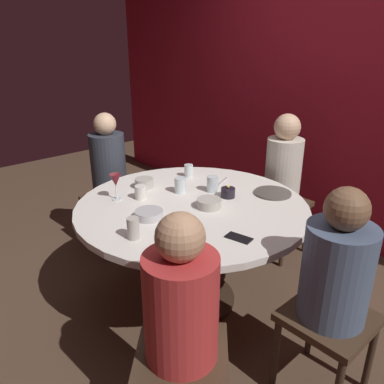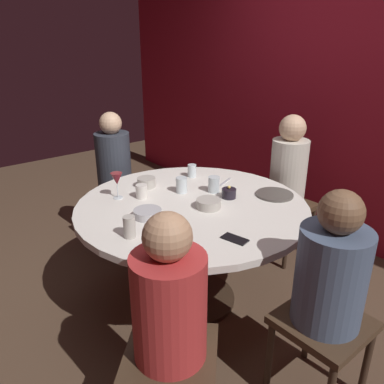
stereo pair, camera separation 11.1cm
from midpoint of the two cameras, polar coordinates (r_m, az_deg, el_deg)
ground_plane at (r=2.85m, az=1.16°, el=-15.51°), size 8.00×8.00×0.00m
back_wall at (r=3.57m, az=22.13°, el=13.50°), size 6.00×0.10×2.60m
dining_table at (r=2.52m, az=1.26°, el=-4.51°), size 1.48×1.48×0.74m
seated_diner_left at (r=3.26m, az=-10.51°, el=3.59°), size 0.40×0.40×1.18m
seated_diner_back at (r=3.16m, az=15.02°, el=2.84°), size 0.40×0.40×1.19m
seated_diner_right at (r=1.94m, az=21.38°, el=-11.77°), size 0.40×0.40×1.14m
seated_diner_front_right at (r=1.64m, az=-1.36°, el=-16.87°), size 0.57×0.57×1.13m
candle_holder at (r=2.56m, az=6.72°, el=-0.18°), size 0.10×0.10×0.08m
wine_glass at (r=2.54m, az=-9.84°, el=1.76°), size 0.08×0.08×0.18m
dinner_plate at (r=2.66m, az=13.28°, el=-0.37°), size 0.25×0.25×0.01m
cell_phone at (r=2.06m, az=7.87°, el=-6.90°), size 0.15×0.10×0.01m
bowl_serving_large at (r=2.29m, az=-5.20°, el=-3.17°), size 0.17×0.17×0.05m
bowl_salad_center at (r=2.40m, az=3.78°, el=-1.74°), size 0.15×0.15×0.06m
bowl_small_white at (r=2.74m, az=-5.61°, el=1.43°), size 0.13×0.13×0.07m
cup_near_candle at (r=2.64m, az=4.46°, el=1.12°), size 0.08×0.08×0.11m
cup_by_left_diner at (r=2.06m, az=-7.72°, el=-5.15°), size 0.07×0.07×0.12m
cup_by_right_diner at (r=2.55m, az=-6.23°, el=0.09°), size 0.08×0.08×0.09m
cup_center_front at (r=2.92m, az=1.09°, el=3.16°), size 0.07×0.07×0.10m
cup_far_edge at (r=2.62m, az=-0.35°, el=1.03°), size 0.08×0.08×0.11m
fork_near_plate at (r=2.84m, az=6.03°, el=1.49°), size 0.08×0.17×0.01m
knife_near_plate at (r=1.99m, az=-4.87°, el=-7.99°), size 0.07×0.18×0.01m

